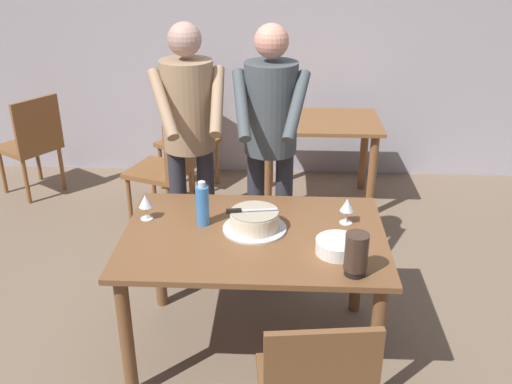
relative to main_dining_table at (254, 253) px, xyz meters
name	(u,v)px	position (x,y,z in m)	size (l,w,h in m)	color
ground_plane	(254,347)	(0.00, 0.00, -0.63)	(14.00, 14.00, 0.00)	#7A6651
back_wall	(269,30)	(0.00, 2.69, 0.72)	(10.00, 0.12, 2.70)	#ADA8B2
main_dining_table	(254,253)	(0.00, 0.00, 0.00)	(1.38, 0.94, 0.75)	brown
cake_on_platter	(255,221)	(0.00, 0.05, 0.17)	(0.34, 0.34, 0.11)	silver
cake_knife	(241,211)	(-0.07, 0.03, 0.23)	(0.27, 0.06, 0.02)	silver
plate_stack	(338,246)	(0.42, -0.17, 0.15)	(0.22, 0.22, 0.07)	white
wine_glass_near	(347,206)	(0.49, 0.14, 0.22)	(0.08, 0.08, 0.14)	silver
wine_glass_far	(145,202)	(-0.60, 0.14, 0.22)	(0.08, 0.08, 0.14)	silver
water_bottle	(203,205)	(-0.28, 0.09, 0.23)	(0.07, 0.07, 0.25)	#387AC6
hurricane_lamp	(356,254)	(0.49, -0.36, 0.22)	(0.11, 0.11, 0.21)	black
person_cutting_cake	(270,132)	(0.06, 0.68, 0.44)	(0.47, 0.56, 1.72)	#2D2D38
person_standing_beside	(189,130)	(-0.44, 0.71, 0.44)	(0.47, 0.58, 1.72)	#2D2D38
background_table	(319,138)	(0.45, 1.99, -0.06)	(1.00, 0.70, 0.74)	brown
background_chair_0	(32,142)	(-2.05, 2.01, -0.14)	(0.61, 0.61, 0.90)	brown
background_chair_1	(167,165)	(-0.77, 1.54, -0.14)	(0.56, 0.56, 0.90)	brown
background_chair_2	(193,134)	(-0.68, 2.30, -0.14)	(0.60, 0.60, 0.90)	brown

